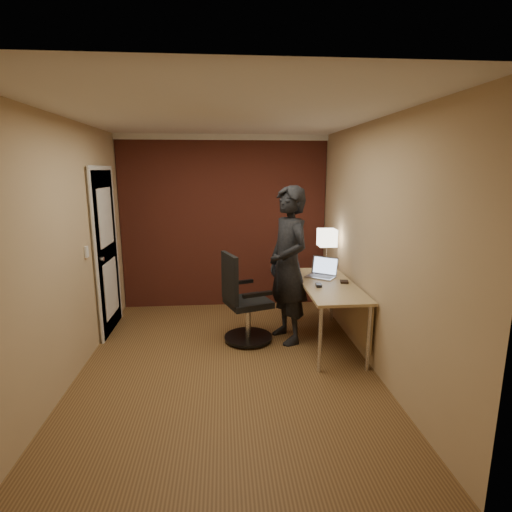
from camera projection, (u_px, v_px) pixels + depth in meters
name	position (u px, v px, depth m)	size (l,w,h in m)	color
room	(204.00, 218.00, 5.39)	(4.00, 4.00, 4.00)	brown
desk	(334.00, 294.00, 4.63)	(0.60, 1.50, 0.73)	tan
desk_lamp	(327.00, 238.00, 5.15)	(0.22, 0.22, 0.54)	silver
laptop	(323.00, 271.00, 4.89)	(0.42, 0.41, 0.23)	silver
mouse	(319.00, 285.00, 4.46)	(0.06, 0.10, 0.03)	black
wallet	(344.00, 282.00, 4.63)	(0.09, 0.11, 0.02)	black
office_chair	(243.00, 304.00, 4.68)	(0.61, 0.67, 1.06)	black
person	(288.00, 265.00, 4.65)	(0.67, 0.44, 1.84)	black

